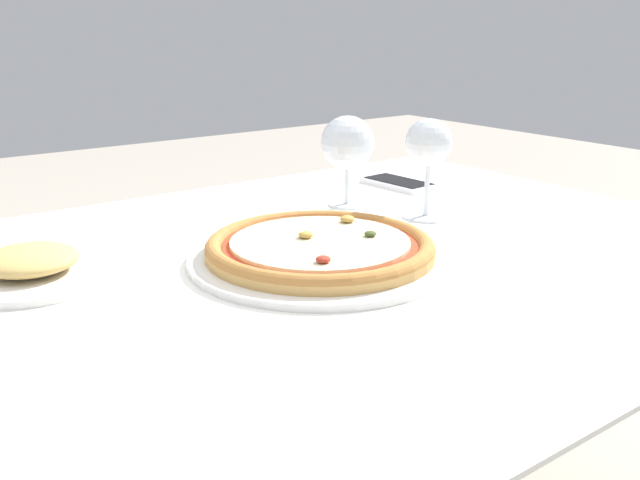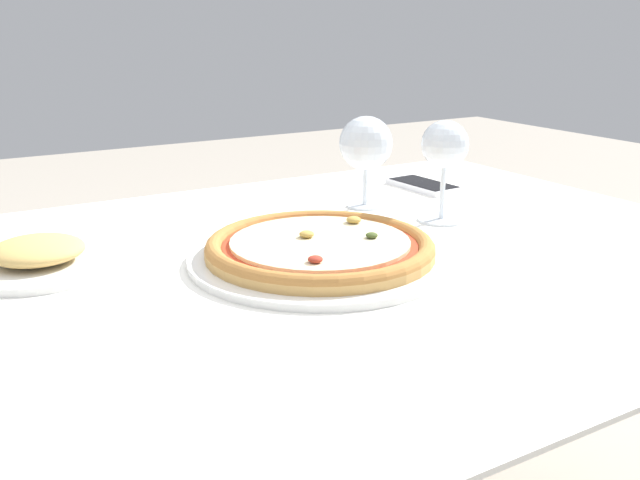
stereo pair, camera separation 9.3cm
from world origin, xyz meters
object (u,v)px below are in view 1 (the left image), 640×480
(dining_table, at_px, (279,327))
(pizza_plate, at_px, (320,250))
(wine_glass_far_right, at_px, (347,144))
(wine_glass_far_left, at_px, (429,147))
(cell_phone, at_px, (398,183))
(side_plate, at_px, (30,267))

(dining_table, bearing_deg, pizza_plate, -9.37)
(wine_glass_far_right, bearing_deg, wine_glass_far_left, -67.79)
(dining_table, relative_size, cell_phone, 9.36)
(dining_table, relative_size, pizza_plate, 3.98)
(pizza_plate, relative_size, wine_glass_far_right, 2.26)
(dining_table, height_order, side_plate, side_plate)
(dining_table, bearing_deg, cell_phone, 29.88)
(pizza_plate, xyz_separation_m, side_plate, (-0.32, 0.16, -0.00))
(dining_table, xyz_separation_m, pizza_plate, (0.06, -0.01, 0.10))
(wine_glass_far_left, relative_size, side_plate, 0.78)
(pizza_plate, distance_m, side_plate, 0.36)
(pizza_plate, height_order, cell_phone, pizza_plate)
(side_plate, bearing_deg, dining_table, -29.74)
(dining_table, xyz_separation_m, wine_glass_far_left, (0.33, 0.06, 0.20))
(wine_glass_far_right, height_order, side_plate, wine_glass_far_right)
(dining_table, distance_m, pizza_plate, 0.12)
(wine_glass_far_right, distance_m, side_plate, 0.55)
(dining_table, xyz_separation_m, side_plate, (-0.26, 0.15, 0.10))
(wine_glass_far_left, bearing_deg, wine_glass_far_right, 112.21)
(pizza_plate, height_order, wine_glass_far_left, wine_glass_far_left)
(dining_table, relative_size, wine_glass_far_left, 8.68)
(wine_glass_far_right, relative_size, side_plate, 0.76)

